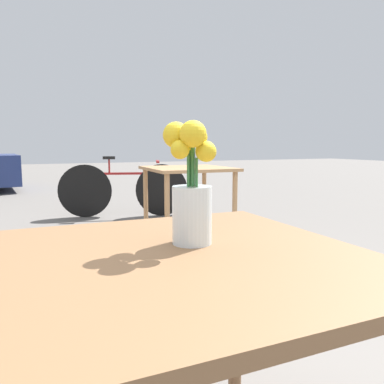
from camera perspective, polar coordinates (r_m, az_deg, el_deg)
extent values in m
cube|color=brown|center=(0.90, -1.72, -10.14)|extent=(0.86, 0.86, 0.03)
cylinder|color=brown|center=(1.33, -24.61, -21.87)|extent=(0.05, 0.05, 0.69)
cylinder|color=brown|center=(1.49, 6.67, -17.82)|extent=(0.05, 0.05, 0.69)
cylinder|color=silver|center=(0.96, 0.00, -3.52)|extent=(0.10, 0.10, 0.15)
cylinder|color=silver|center=(0.97, 0.00, -5.26)|extent=(0.09, 0.09, 0.08)
cylinder|color=#337038|center=(0.96, 0.67, -1.04)|extent=(0.01, 0.01, 0.21)
sphere|color=yellow|center=(0.97, 2.10, 6.22)|extent=(0.05, 0.05, 0.05)
cylinder|color=#337038|center=(0.96, 0.23, 0.11)|extent=(0.01, 0.01, 0.25)
sphere|color=yellow|center=(0.98, 1.03, 8.37)|extent=(0.05, 0.05, 0.05)
cylinder|color=#337038|center=(0.96, -0.28, -0.48)|extent=(0.01, 0.01, 0.23)
sphere|color=yellow|center=(0.98, -1.18, 7.24)|extent=(0.05, 0.05, 0.05)
cylinder|color=#337038|center=(0.95, -0.57, -0.01)|extent=(0.01, 0.01, 0.25)
sphere|color=yellow|center=(0.94, -2.45, 8.66)|extent=(0.07, 0.07, 0.07)
cylinder|color=#337038|center=(0.94, -0.58, -0.99)|extent=(0.01, 0.01, 0.22)
sphere|color=yellow|center=(0.91, -1.84, 6.49)|extent=(0.05, 0.05, 0.05)
cylinder|color=#337038|center=(0.94, 0.03, -0.02)|extent=(0.01, 0.01, 0.25)
sphere|color=yellow|center=(0.90, 0.14, 8.84)|extent=(0.07, 0.07, 0.07)
cylinder|color=#337038|center=(0.94, 0.69, -1.17)|extent=(0.01, 0.01, 0.21)
sphere|color=yellow|center=(0.92, 2.21, 6.13)|extent=(0.05, 0.05, 0.05)
cube|color=tan|center=(3.87, -0.63, 3.58)|extent=(0.85, 0.88, 0.03)
cylinder|color=tan|center=(3.45, -3.80, -3.14)|extent=(0.05, 0.05, 0.72)
cylinder|color=tan|center=(3.73, 6.53, -2.38)|extent=(0.05, 0.05, 0.72)
cylinder|color=tan|center=(4.15, -7.06, -1.43)|extent=(0.05, 0.05, 0.72)
cylinder|color=tan|center=(4.38, 1.87, -0.92)|extent=(0.05, 0.05, 0.72)
cylinder|color=black|center=(5.26, -16.00, 0.15)|extent=(0.69, 0.25, 0.72)
cylinder|color=black|center=(5.19, -4.64, 0.31)|extent=(0.69, 0.25, 0.72)
cube|color=maroon|center=(5.18, -10.42, 2.79)|extent=(0.90, 0.31, 0.03)
cylinder|color=maroon|center=(5.19, -12.50, 3.93)|extent=(0.02, 0.02, 0.21)
cube|color=black|center=(5.18, -12.54, 5.11)|extent=(0.17, 0.11, 0.04)
cube|color=maroon|center=(5.16, -5.26, 4.65)|extent=(0.17, 0.43, 0.02)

